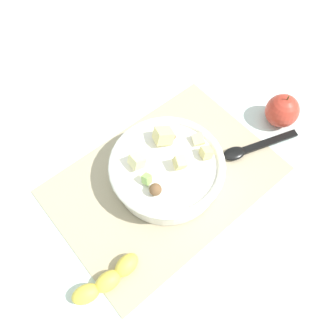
{
  "coord_description": "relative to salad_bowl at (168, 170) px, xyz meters",
  "views": [
    {
      "loc": [
        -0.23,
        -0.28,
        0.69
      ],
      "look_at": [
        0.01,
        -0.0,
        0.05
      ],
      "focal_mm": 35.9,
      "sensor_mm": 36.0,
      "label": 1
    }
  ],
  "objects": [
    {
      "name": "ground_plane",
      "position": [
        -0.01,
        0.0,
        -0.04
      ],
      "size": [
        2.4,
        2.4,
        0.0
      ],
      "primitive_type": "plane",
      "color": "silver"
    },
    {
      "name": "placemat",
      "position": [
        -0.01,
        0.0,
        -0.04
      ],
      "size": [
        0.5,
        0.35,
        0.01
      ],
      "primitive_type": "cube",
      "color": "tan",
      "rests_on": "ground_plane"
    },
    {
      "name": "salad_bowl",
      "position": [
        0.0,
        0.0,
        0.0
      ],
      "size": [
        0.25,
        0.25,
        0.1
      ],
      "color": "white",
      "rests_on": "placemat"
    },
    {
      "name": "serving_spoon",
      "position": [
        0.2,
        -0.07,
        -0.03
      ],
      "size": [
        0.2,
        0.09,
        0.01
      ],
      "color": "black",
      "rests_on": "placemat"
    },
    {
      "name": "whole_apple",
      "position": [
        0.32,
        -0.05,
        -0.0
      ],
      "size": [
        0.08,
        0.08,
        0.09
      ],
      "color": "#BC3828",
      "rests_on": "ground_plane"
    },
    {
      "name": "banana_whole",
      "position": [
        -0.24,
        -0.1,
        -0.03
      ],
      "size": [
        0.15,
        0.05,
        0.04
      ],
      "color": "yellow",
      "rests_on": "ground_plane"
    }
  ]
}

